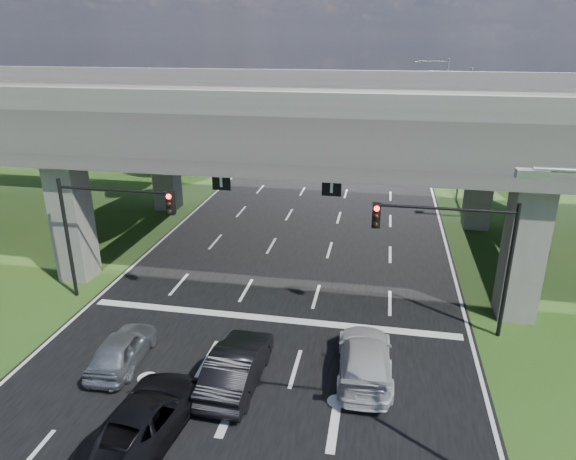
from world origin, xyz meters
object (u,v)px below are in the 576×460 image
(streetlight_far, at_px, (459,125))
(car_silver, at_px, (122,349))
(car_trailing, at_px, (147,417))
(car_white, at_px, (365,358))
(streetlight_beyond, at_px, (441,101))
(signal_right, at_px, (457,243))
(signal_left, at_px, (106,219))
(car_dark, at_px, (237,366))

(streetlight_far, xyz_separation_m, car_silver, (-15.00, -24.94, -5.14))
(car_trailing, bearing_deg, car_silver, -45.87)
(car_white, bearing_deg, car_trailing, 30.26)
(streetlight_beyond, height_order, car_white, streetlight_beyond)
(signal_right, bearing_deg, car_silver, -159.01)
(streetlight_far, distance_m, streetlight_beyond, 16.00)
(signal_left, xyz_separation_m, streetlight_far, (17.92, 20.06, 1.66))
(signal_right, relative_size, car_silver, 1.50)
(car_silver, bearing_deg, signal_right, -162.37)
(signal_right, bearing_deg, car_white, -131.56)
(car_white, bearing_deg, streetlight_far, -106.64)
(streetlight_beyond, bearing_deg, signal_left, -116.43)
(car_silver, height_order, car_dark, car_dark)
(car_dark, bearing_deg, car_white, -161.35)
(streetlight_beyond, distance_m, car_white, 40.60)
(signal_left, xyz_separation_m, car_silver, (2.92, -4.88, -3.48))
(signal_left, bearing_deg, car_silver, -59.11)
(car_silver, distance_m, car_trailing, 4.29)
(signal_left, height_order, car_dark, signal_left)
(car_silver, bearing_deg, car_trailing, 124.60)
(streetlight_far, relative_size, car_white, 2.02)
(streetlight_beyond, height_order, car_silver, streetlight_beyond)
(signal_right, xyz_separation_m, signal_left, (-15.65, 0.00, 0.00))
(signal_right, relative_size, car_trailing, 1.21)
(streetlight_beyond, bearing_deg, car_silver, -110.12)
(car_dark, bearing_deg, streetlight_beyond, -102.57)
(signal_right, relative_size, car_dark, 1.26)
(streetlight_beyond, relative_size, car_silver, 2.51)
(signal_left, height_order, car_silver, signal_left)
(signal_left, height_order, car_white, signal_left)
(signal_left, xyz_separation_m, car_dark, (7.67, -5.25, -3.37))
(signal_right, height_order, car_trailing, signal_right)
(streetlight_far, xyz_separation_m, car_dark, (-10.25, -25.30, -5.03))
(car_silver, bearing_deg, streetlight_far, -124.38)
(streetlight_far, bearing_deg, streetlight_beyond, 90.00)
(signal_left, bearing_deg, car_white, -17.30)
(car_silver, xyz_separation_m, car_white, (9.34, 1.06, 0.04))
(streetlight_beyond, distance_m, car_dark, 42.85)
(signal_right, distance_m, car_dark, 10.13)
(car_dark, bearing_deg, streetlight_far, -110.69)
(car_dark, distance_m, car_white, 4.81)
(car_trailing, bearing_deg, signal_right, -134.50)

